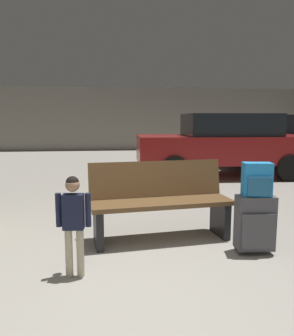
{
  "coord_description": "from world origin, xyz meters",
  "views": [
    {
      "loc": [
        -0.2,
        -2.25,
        1.37
      ],
      "look_at": [
        0.22,
        1.3,
        0.85
      ],
      "focal_mm": 35.59,
      "sensor_mm": 36.0,
      "label": 1
    }
  ],
  "objects_px": {
    "suitcase": "(255,223)",
    "backpack_bright": "(257,180)",
    "parked_car_near": "(224,143)",
    "child": "(73,216)",
    "bench": "(160,201)",
    "parked_car_side": "(283,139)"
  },
  "relations": [
    {
      "from": "suitcase",
      "to": "parked_car_near",
      "type": "bearing_deg",
      "value": 74.28
    },
    {
      "from": "suitcase",
      "to": "parked_car_side",
      "type": "bearing_deg",
      "value": 59.41
    },
    {
      "from": "backpack_bright",
      "to": "parked_car_side",
      "type": "bearing_deg",
      "value": 59.4
    },
    {
      "from": "backpack_bright",
      "to": "parked_car_side",
      "type": "relative_size",
      "value": 0.08
    },
    {
      "from": "bench",
      "to": "suitcase",
      "type": "xyz_separation_m",
      "value": [
        0.9,
        -0.55,
        -0.12
      ]
    },
    {
      "from": "parked_car_side",
      "to": "parked_car_near",
      "type": "bearing_deg",
      "value": -145.28
    },
    {
      "from": "suitcase",
      "to": "parked_car_near",
      "type": "relative_size",
      "value": 0.14
    },
    {
      "from": "suitcase",
      "to": "backpack_bright",
      "type": "bearing_deg",
      "value": -148.54
    },
    {
      "from": "backpack_bright",
      "to": "parked_car_near",
      "type": "bearing_deg",
      "value": 74.27
    },
    {
      "from": "backpack_bright",
      "to": "parked_car_near",
      "type": "relative_size",
      "value": 0.08
    },
    {
      "from": "bench",
      "to": "backpack_bright",
      "type": "height_order",
      "value": "backpack_bright"
    },
    {
      "from": "child",
      "to": "parked_car_side",
      "type": "relative_size",
      "value": 0.21
    },
    {
      "from": "child",
      "to": "parked_car_near",
      "type": "height_order",
      "value": "parked_car_near"
    },
    {
      "from": "parked_car_near",
      "to": "suitcase",
      "type": "bearing_deg",
      "value": -105.72
    },
    {
      "from": "suitcase",
      "to": "parked_car_near",
      "type": "xyz_separation_m",
      "value": [
        1.31,
        4.66,
        0.48
      ]
    },
    {
      "from": "suitcase",
      "to": "backpack_bright",
      "type": "height_order",
      "value": "backpack_bright"
    },
    {
      "from": "bench",
      "to": "parked_car_side",
      "type": "xyz_separation_m",
      "value": [
        4.66,
        5.81,
        0.36
      ]
    },
    {
      "from": "bench",
      "to": "backpack_bright",
      "type": "bearing_deg",
      "value": -31.3
    },
    {
      "from": "suitcase",
      "to": "parked_car_near",
      "type": "distance_m",
      "value": 4.87
    },
    {
      "from": "child",
      "to": "backpack_bright",
      "type": "bearing_deg",
      "value": 9.99
    },
    {
      "from": "bench",
      "to": "child",
      "type": "bearing_deg",
      "value": -136.0
    },
    {
      "from": "suitcase",
      "to": "parked_car_side",
      "type": "height_order",
      "value": "parked_car_side"
    }
  ]
}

